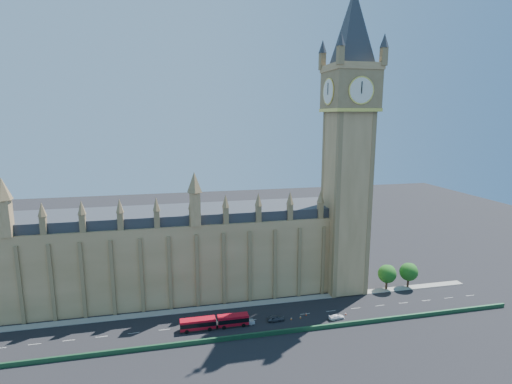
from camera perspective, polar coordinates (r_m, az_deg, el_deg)
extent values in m
plane|color=black|center=(117.79, -2.67, -17.99)|extent=(400.00, 400.00, 0.00)
cube|color=#99794A|center=(131.66, -15.36, -9.23)|extent=(120.00, 20.00, 25.00)
cube|color=#2D3035|center=(127.67, -15.67, -3.31)|extent=(120.00, 18.00, 3.00)
cube|color=#99794A|center=(131.35, 12.67, -1.66)|extent=(12.00, 12.00, 58.00)
cube|color=olive|center=(128.65, 13.32, 13.75)|extent=(14.00, 14.00, 12.00)
cylinder|color=silver|center=(122.25, 14.82, 13.86)|extent=(7.20, 0.30, 7.20)
cube|color=#99794A|center=(129.25, 13.46, 16.85)|extent=(14.50, 14.50, 2.00)
cube|color=#1E4C2D|center=(109.79, -1.81, -19.93)|extent=(160.00, 0.60, 1.20)
cube|color=gray|center=(126.06, -3.45, -15.92)|extent=(160.00, 3.00, 0.16)
cylinder|color=#382619|center=(142.50, 18.14, -12.36)|extent=(0.70, 0.70, 4.00)
sphere|color=#194B14|center=(141.20, 18.22, -11.05)|extent=(6.00, 6.00, 6.00)
sphere|color=#194B14|center=(141.62, 18.46, -10.73)|extent=(4.38, 4.38, 4.38)
cylinder|color=#382619|center=(146.57, 20.89, -11.88)|extent=(0.70, 0.70, 4.00)
sphere|color=#194B14|center=(145.30, 20.98, -10.60)|extent=(6.00, 6.00, 6.00)
sphere|color=#194B14|center=(145.75, 21.20, -10.30)|extent=(4.38, 4.38, 4.38)
cube|color=#A90B1A|center=(114.09, -8.31, -18.21)|extent=(9.48, 2.64, 3.16)
cube|color=#A90B1A|center=(115.02, -3.30, -17.86)|extent=(8.42, 2.64, 3.16)
cube|color=black|center=(113.90, -8.31, -18.05)|extent=(9.53, 2.69, 1.20)
cube|color=black|center=(114.84, -3.31, -17.69)|extent=(8.47, 2.69, 1.20)
cylinder|color=black|center=(114.50, -5.93, -18.13)|extent=(0.83, 2.53, 2.53)
cylinder|color=black|center=(113.32, -9.85, -19.09)|extent=(1.05, 0.32, 1.05)
cylinder|color=black|center=(115.62, -9.92, -18.44)|extent=(1.05, 0.32, 1.05)
cylinder|color=black|center=(113.66, -6.63, -18.90)|extent=(1.05, 0.32, 1.05)
cylinder|color=black|center=(115.95, -6.77, -18.26)|extent=(1.05, 0.32, 1.05)
cylinder|color=black|center=(114.05, -4.59, -18.75)|extent=(1.05, 0.32, 1.05)
cylinder|color=black|center=(116.33, -4.79, -18.12)|extent=(1.05, 0.32, 1.05)
cylinder|color=black|center=(114.80, -1.78, -18.50)|extent=(1.05, 0.32, 1.05)
cylinder|color=black|center=(117.06, -2.04, -17.89)|extent=(1.05, 0.32, 1.05)
imported|color=#43454B|center=(117.69, 2.84, -17.57)|extent=(4.85, 1.99, 1.65)
imported|color=#B4B6BC|center=(115.92, -1.47, -18.03)|extent=(5.03, 1.87, 1.64)
imported|color=white|center=(120.71, 11.45, -17.09)|extent=(4.79, 2.48, 1.33)
cube|color=black|center=(121.62, 7.18, -17.08)|extent=(0.42, 0.42, 0.04)
cone|color=red|center=(121.46, 7.19, -16.93)|extent=(0.46, 0.46, 0.72)
cylinder|color=white|center=(121.41, 7.19, -16.89)|extent=(0.35, 0.35, 0.12)
cube|color=black|center=(123.82, 12.70, -16.73)|extent=(0.45, 0.45, 0.04)
cone|color=red|center=(123.67, 12.70, -16.60)|extent=(0.50, 0.50, 0.70)
cylinder|color=white|center=(123.63, 12.70, -16.56)|extent=(0.34, 0.34, 0.12)
cube|color=black|center=(120.01, 6.37, -17.46)|extent=(0.38, 0.38, 0.04)
cone|color=orange|center=(119.87, 6.37, -17.33)|extent=(0.41, 0.41, 0.65)
cylinder|color=white|center=(119.82, 6.37, -17.29)|extent=(0.32, 0.32, 0.11)
cube|color=black|center=(118.99, 5.07, -17.70)|extent=(0.37, 0.37, 0.04)
cone|color=orange|center=(118.85, 5.07, -17.57)|extent=(0.40, 0.40, 0.63)
cylinder|color=white|center=(118.81, 5.07, -17.53)|extent=(0.31, 0.31, 0.11)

